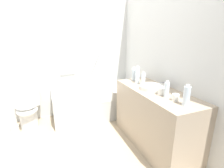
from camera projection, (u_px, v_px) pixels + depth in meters
name	position (u px, v px, depth m)	size (l,w,h in m)	color
ground_plane	(75.00, 149.00, 2.29)	(3.69, 3.69, 0.00)	tan
wall_back_tiled	(60.00, 52.00, 3.02)	(3.09, 0.10, 2.48)	silver
wall_right_mirror	(164.00, 55.00, 2.43)	(0.10, 2.73, 2.48)	silver
bathtub	(95.00, 102.00, 3.14)	(1.53, 0.65, 1.20)	silver
toilet	(28.00, 109.00, 2.75)	(0.39, 0.49, 0.71)	white
vanity_counter	(154.00, 118.00, 2.30)	(0.55, 1.37, 0.82)	tan
sink_basin	(153.00, 87.00, 2.21)	(0.35, 0.35, 0.05)	white
sink_faucet	(165.00, 85.00, 2.28)	(0.12, 0.15, 0.09)	#9E9EA3
water_bottle_0	(134.00, 74.00, 2.64)	(0.06, 0.06, 0.22)	silver
water_bottle_1	(167.00, 90.00, 1.90)	(0.06, 0.06, 0.20)	silver
water_bottle_2	(137.00, 74.00, 2.56)	(0.07, 0.07, 0.25)	silver
water_bottle_3	(137.00, 78.00, 2.49)	(0.07, 0.07, 0.18)	silver
water_bottle_4	(143.00, 79.00, 2.39)	(0.06, 0.06, 0.20)	silver
water_bottle_5	(187.00, 96.00, 1.67)	(0.07, 0.07, 0.23)	silver
drinking_glass_0	(161.00, 92.00, 1.99)	(0.07, 0.07, 0.09)	white
drinking_glass_1	(176.00, 97.00, 1.82)	(0.08, 0.08, 0.08)	white
toilet_paper_roll	(15.00, 130.00, 2.63)	(0.11, 0.11, 0.13)	white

